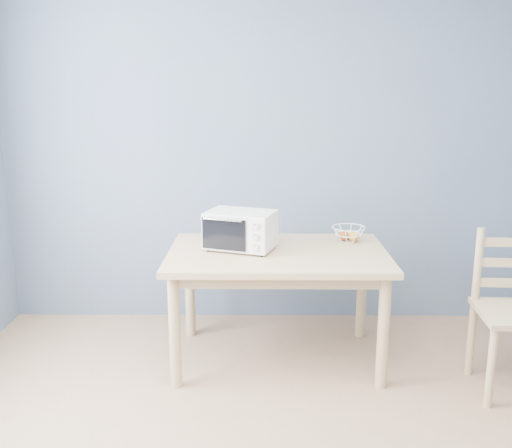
{
  "coord_description": "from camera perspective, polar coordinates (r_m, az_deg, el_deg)",
  "views": [
    {
      "loc": [
        -0.06,
        -2.01,
        1.77
      ],
      "look_at": [
        -0.09,
        1.5,
        0.93
      ],
      "focal_mm": 40.0,
      "sensor_mm": 36.0,
      "label": 1
    }
  ],
  "objects": [
    {
      "name": "fruit_basket",
      "position": [
        3.92,
        9.22,
        -0.99
      ],
      "size": [
        0.29,
        0.29,
        0.1
      ],
      "rotation": [
        0.0,
        0.0,
        -0.33
      ],
      "color": "white",
      "rests_on": "dining_table"
    },
    {
      "name": "toaster_oven",
      "position": [
        3.67,
        -1.82,
        -0.53
      ],
      "size": [
        0.49,
        0.41,
        0.25
      ],
      "rotation": [
        0.0,
        0.0,
        -0.33
      ],
      "color": "white",
      "rests_on": "dining_table"
    },
    {
      "name": "room",
      "position": [
        2.06,
        2.27,
        0.25
      ],
      "size": [
        4.01,
        4.51,
        2.61
      ],
      "color": "#A27A5A",
      "rests_on": "ground"
    },
    {
      "name": "dining_table",
      "position": [
        3.69,
        2.17,
        -4.24
      ],
      "size": [
        1.4,
        0.9,
        0.75
      ],
      "color": "tan",
      "rests_on": "ground"
    }
  ]
}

